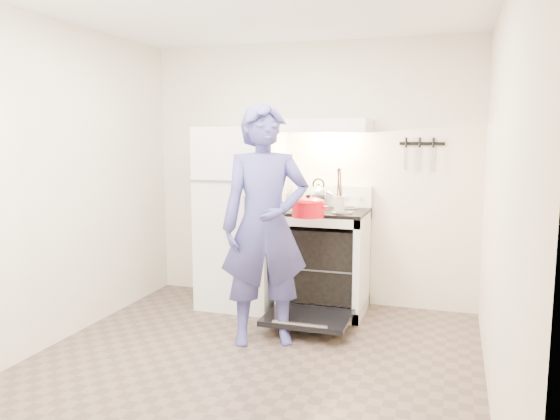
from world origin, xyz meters
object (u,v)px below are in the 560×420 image
(person, at_px, (265,226))
(dutch_oven, at_px, (308,209))
(tea_kettle, at_px, (318,192))
(stove_body, at_px, (324,262))
(refrigerator, at_px, (242,217))

(person, height_order, dutch_oven, person)
(tea_kettle, bearing_deg, dutch_oven, -82.50)
(stove_body, xyz_separation_m, person, (-0.27, -0.90, 0.47))
(refrigerator, relative_size, tea_kettle, 6.36)
(stove_body, bearing_deg, tea_kettle, 118.13)
(person, bearing_deg, stove_body, 48.94)
(stove_body, height_order, person, person)
(tea_kettle, height_order, person, person)
(refrigerator, xyz_separation_m, person, (0.54, -0.87, 0.08))
(stove_body, height_order, dutch_oven, dutch_oven)
(stove_body, bearing_deg, dutch_oven, -91.71)
(tea_kettle, bearing_deg, person, -97.67)
(tea_kettle, distance_m, dutch_oven, 0.78)
(tea_kettle, xyz_separation_m, dutch_oven, (0.10, -0.77, -0.06))
(refrigerator, distance_m, tea_kettle, 0.77)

